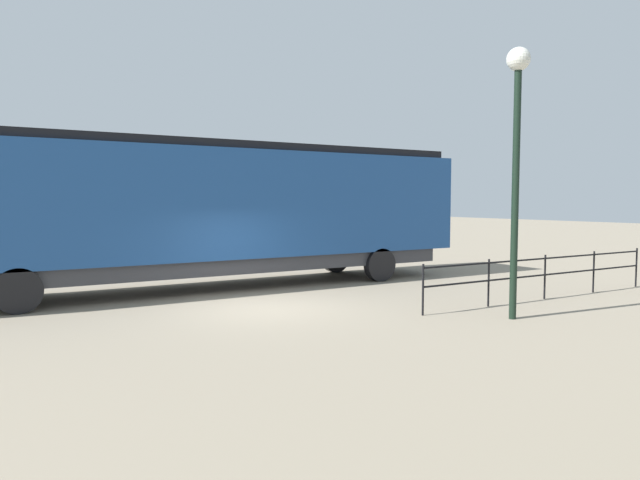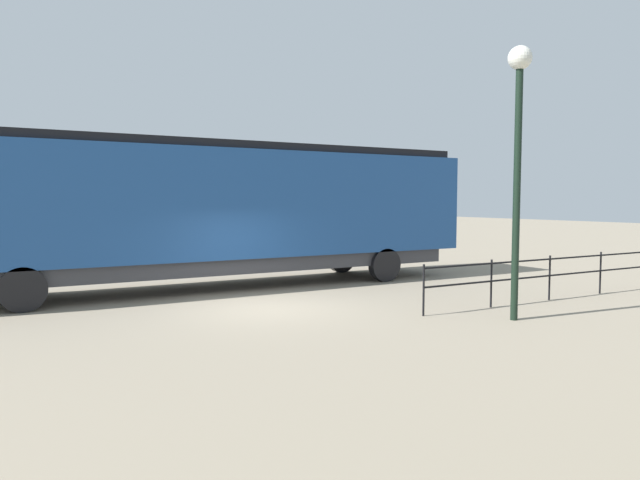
{
  "view_description": "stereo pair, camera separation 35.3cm",
  "coord_description": "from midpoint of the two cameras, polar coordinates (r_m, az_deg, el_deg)",
  "views": [
    {
      "loc": [
        12.8,
        -6.02,
        2.68
      ],
      "look_at": [
        1.6,
        0.66,
        1.78
      ],
      "focal_mm": 32.06,
      "sensor_mm": 36.0,
      "label": 1
    },
    {
      "loc": [
        12.97,
        -5.71,
        2.68
      ],
      "look_at": [
        1.6,
        0.66,
        1.78
      ],
      "focal_mm": 32.06,
      "sensor_mm": 36.0,
      "label": 2
    }
  ],
  "objects": [
    {
      "name": "ground_plane",
      "position": [
        14.41,
        -6.29,
        -6.78
      ],
      "size": [
        120.0,
        120.0,
        0.0
      ],
      "primitive_type": "plane",
      "color": "gray"
    },
    {
      "name": "locomotive",
      "position": [
        17.86,
        -9.46,
        3.16
      ],
      "size": [
        3.07,
        16.62,
        4.4
      ],
      "color": "navy",
      "rests_on": "ground_plane"
    },
    {
      "name": "lamp_post",
      "position": [
        13.54,
        18.34,
        10.57
      ],
      "size": [
        0.52,
        0.52,
        6.04
      ],
      "color": "black",
      "rests_on": "ground_plane"
    },
    {
      "name": "platform_fence",
      "position": [
        16.6,
        20.98,
        -2.84
      ],
      "size": [
        0.05,
        8.69,
        1.21
      ],
      "color": "black",
      "rests_on": "ground_plane"
    }
  ]
}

